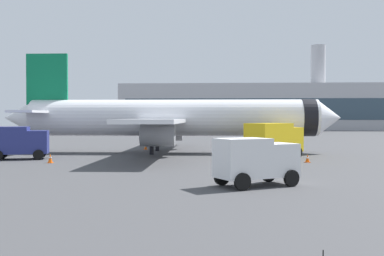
{
  "coord_description": "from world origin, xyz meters",
  "views": [
    {
      "loc": [
        -0.22,
        -4.78,
        3.68
      ],
      "look_at": [
        -1.96,
        26.44,
        3.0
      ],
      "focal_mm": 43.62,
      "sensor_mm": 36.0,
      "label": 1
    }
  ],
  "objects": [
    {
      "name": "terminal_building",
      "position": [
        15.25,
        139.55,
        7.06
      ],
      "size": [
        89.52,
        17.14,
        25.83
      ],
      "color": "#B2B2B7",
      "rests_on": "ground"
    },
    {
      "name": "safety_cone_far",
      "position": [
        7.19,
        34.14,
        0.33
      ],
      "size": [
        0.44,
        0.44,
        0.66
      ],
      "color": "#F2590C",
      "rests_on": "ground"
    },
    {
      "name": "airplane_at_gate",
      "position": [
        -5.13,
        44.07,
        3.66
      ],
      "size": [
        35.63,
        32.04,
        10.5
      ],
      "color": "white",
      "rests_on": "ground"
    },
    {
      "name": "fuel_truck",
      "position": [
        4.93,
        38.38,
        1.77
      ],
      "size": [
        5.84,
        6.03,
        3.2
      ],
      "color": "yellow",
      "rests_on": "ground"
    },
    {
      "name": "safety_cone_mid",
      "position": [
        -8.62,
        49.01,
        0.32
      ],
      "size": [
        0.44,
        0.44,
        0.66
      ],
      "color": "#F2590C",
      "rests_on": "ground"
    },
    {
      "name": "service_truck",
      "position": [
        -17.89,
        35.72,
        1.61
      ],
      "size": [
        5.2,
        3.53,
        2.9
      ],
      "color": "navy",
      "rests_on": "ground"
    },
    {
      "name": "safety_cone_near",
      "position": [
        -13.9,
        32.48,
        0.38
      ],
      "size": [
        0.44,
        0.44,
        0.78
      ],
      "color": "#F2590C",
      "rests_on": "ground"
    },
    {
      "name": "cargo_van",
      "position": [
        1.8,
        20.44,
        1.45
      ],
      "size": [
        4.82,
        3.97,
        2.6
      ],
      "color": "white",
      "rests_on": "ground"
    }
  ]
}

